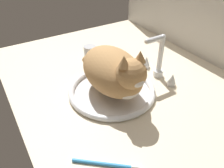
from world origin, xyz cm
name	(u,v)px	position (x,y,z in cm)	size (l,w,h in cm)	color
countertop	(128,89)	(0.00, 0.00, 1.50)	(121.33, 83.93, 3.00)	beige
backsplash_wall	(213,21)	(0.00, 43.17, 20.93)	(121.33, 2.40, 41.86)	beige
sink_basin	(112,91)	(0.54, -7.71, 3.94)	(32.47, 32.47, 2.16)	white
faucet	(158,61)	(0.54, 13.94, 10.16)	(19.18, 10.62, 18.44)	silver
cat	(115,72)	(2.28, -7.71, 13.25)	(38.51, 18.06, 19.57)	tan
metal_jar	(90,53)	(-27.09, -2.85, 6.23)	(5.49, 5.49, 6.43)	#B2B5BA
toothbrush	(108,164)	(26.90, -25.06, 3.61)	(12.61, 14.90, 1.70)	#338CD1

